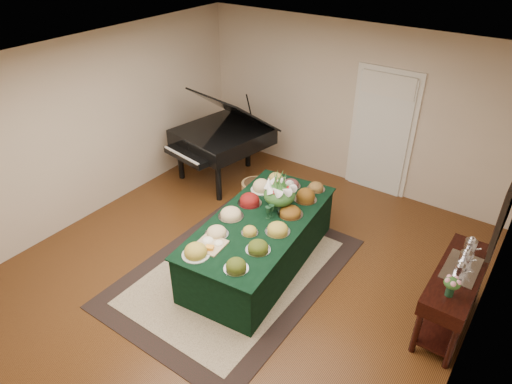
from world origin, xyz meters
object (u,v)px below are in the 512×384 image
Objects in this scene: buffet_table at (260,242)px; grand_piano at (222,136)px; mahogany_sideboard at (456,284)px; floral_centerpiece at (280,191)px.

grand_piano reaches higher than buffet_table.
mahogany_sideboard is at bearing -15.78° from grand_piano.
grand_piano is 1.27× the size of mahogany_sideboard.
floral_centerpiece reaches higher than mahogany_sideboard.
floral_centerpiece is at bearing -31.34° from grand_piano.
mahogany_sideboard is (2.32, -0.03, -0.36)m from floral_centerpiece.
grand_piano is (-1.92, 1.17, -0.17)m from floral_centerpiece.
floral_centerpiece is 0.25× the size of grand_piano.
mahogany_sideboard is (2.37, 0.35, 0.26)m from buffet_table.
buffet_table is 0.72m from floral_centerpiece.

